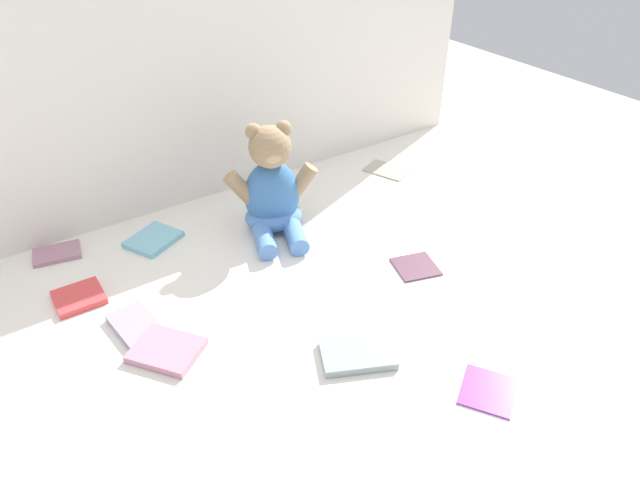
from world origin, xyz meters
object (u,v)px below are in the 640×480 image
book_case_0 (57,253)px  book_case_8 (357,354)px  book_case_1 (135,326)px  teddy_bear (273,192)px  book_case_4 (79,297)px  book_case_3 (488,390)px  book_case_5 (153,239)px  book_case_2 (416,266)px  book_case_6 (167,350)px  book_case_7 (387,170)px

book_case_0 → book_case_8: size_ratio=0.77×
book_case_1 → book_case_8: size_ratio=0.87×
teddy_bear → book_case_4: 0.49m
book_case_1 → book_case_4: same height
book_case_3 → book_case_8: (-0.14, 0.20, 0.00)m
book_case_5 → book_case_8: bearing=170.7°
book_case_0 → book_case_2: 0.84m
book_case_5 → book_case_6: size_ratio=0.93×
teddy_bear → book_case_4: teddy_bear is taller
book_case_6 → book_case_0: bearing=-114.9°
book_case_0 → book_case_4: 0.19m
book_case_2 → book_case_1: bearing=91.7°
book_case_3 → book_case_7: 0.84m
book_case_3 → book_case_4: book_case_4 is taller
book_case_2 → book_case_5: bearing=63.3°
book_case_5 → book_case_6: bearing=136.6°
book_case_4 → book_case_5: (0.21, 0.12, -0.00)m
book_case_3 → book_case_5: bearing=169.1°
book_case_2 → book_case_6: 0.58m
book_case_5 → book_case_8: book_case_8 is taller
book_case_7 → book_case_2: bearing=36.7°
book_case_7 → teddy_bear: bearing=-11.4°
book_case_3 → book_case_8: book_case_8 is taller
book_case_2 → book_case_8: book_case_8 is taller
book_case_5 → book_case_7: bearing=-118.9°
book_case_2 → book_case_8: (-0.28, -0.15, 0.00)m
teddy_bear → book_case_1: (-0.42, -0.16, -0.10)m
teddy_bear → book_case_8: 0.49m
book_case_3 → book_case_8: size_ratio=0.72×
book_case_1 → book_case_5: size_ratio=1.03×
teddy_bear → book_case_2: teddy_bear is taller
book_case_2 → book_case_5: book_case_5 is taller
teddy_bear → book_case_6: size_ratio=2.23×
book_case_5 → teddy_bear: bearing=-138.2°
teddy_bear → book_case_8: bearing=-81.3°
book_case_0 → book_case_1: size_ratio=0.88×
teddy_bear → book_case_7: 0.45m
book_case_2 → teddy_bear: bearing=46.3°
book_case_0 → book_case_6: bearing=23.2°
book_case_0 → book_case_7: book_case_0 is taller
book_case_0 → book_case_1: 0.35m
book_case_1 → book_case_2: (0.60, -0.16, -0.00)m
teddy_bear → book_case_3: size_ratio=2.82×
book_case_7 → book_case_3: bearing=41.0°
book_case_2 → book_case_4: bearing=81.7°
book_case_0 → book_case_5: size_ratio=0.90×
teddy_bear → book_case_3: teddy_bear is taller
teddy_bear → book_case_0: teddy_bear is taller
book_case_2 → book_case_6: (-0.57, 0.06, 0.00)m
teddy_bear → book_case_7: size_ratio=2.24×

